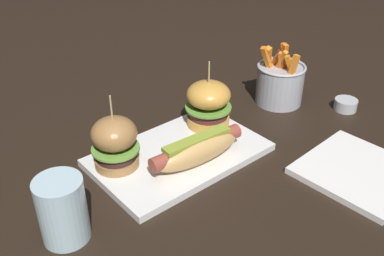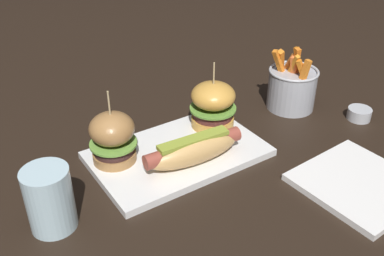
# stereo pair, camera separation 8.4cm
# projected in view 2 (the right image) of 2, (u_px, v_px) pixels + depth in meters

# --- Properties ---
(ground_plane) EXTENTS (3.00, 3.00, 0.00)m
(ground_plane) POSITION_uv_depth(u_px,v_px,m) (178.00, 157.00, 0.85)
(ground_plane) COLOR black
(platter_main) EXTENTS (0.32, 0.20, 0.01)m
(platter_main) POSITION_uv_depth(u_px,v_px,m) (178.00, 154.00, 0.85)
(platter_main) COLOR white
(platter_main) RESTS_ON ground
(hot_dog) EXTENTS (0.19, 0.07, 0.05)m
(hot_dog) POSITION_uv_depth(u_px,v_px,m) (194.00, 149.00, 0.80)
(hot_dog) COLOR tan
(hot_dog) RESTS_ON platter_main
(slider_left) EXTENTS (0.09, 0.09, 0.14)m
(slider_left) POSITION_uv_depth(u_px,v_px,m) (113.00, 137.00, 0.80)
(slider_left) COLOR #A37240
(slider_left) RESTS_ON platter_main
(slider_right) EXTENTS (0.10, 0.10, 0.14)m
(slider_right) POSITION_uv_depth(u_px,v_px,m) (213.00, 104.00, 0.90)
(slider_right) COLOR gold
(slider_right) RESTS_ON platter_main
(fries_bucket) EXTENTS (0.11, 0.11, 0.15)m
(fries_bucket) POSITION_uv_depth(u_px,v_px,m) (292.00, 87.00, 1.00)
(fries_bucket) COLOR #A8AAB2
(fries_bucket) RESTS_ON ground
(sauce_ramekin) EXTENTS (0.05, 0.05, 0.03)m
(sauce_ramekin) POSITION_uv_depth(u_px,v_px,m) (359.00, 113.00, 0.97)
(sauce_ramekin) COLOR #B7BABF
(sauce_ramekin) RESTS_ON ground
(side_plate) EXTENTS (0.20, 0.20, 0.01)m
(side_plate) POSITION_uv_depth(u_px,v_px,m) (359.00, 184.00, 0.77)
(side_plate) COLOR white
(side_plate) RESTS_ON ground
(water_glass) EXTENTS (0.07, 0.07, 0.10)m
(water_glass) POSITION_uv_depth(u_px,v_px,m) (50.00, 199.00, 0.67)
(water_glass) COLOR silver
(water_glass) RESTS_ON ground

